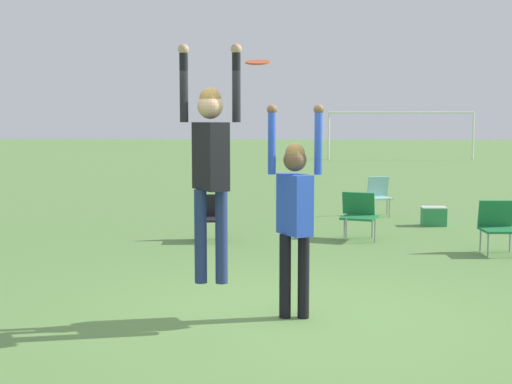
{
  "coord_description": "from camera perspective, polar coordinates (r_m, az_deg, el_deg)",
  "views": [
    {
      "loc": [
        0.17,
        -7.09,
        2.06
      ],
      "look_at": [
        -0.3,
        0.17,
        1.3
      ],
      "focal_mm": 50.0,
      "sensor_mm": 36.0,
      "label": 1
    }
  ],
  "objects": [
    {
      "name": "frisbee",
      "position": [
        7.01,
        0.14,
        10.34
      ],
      "size": [
        0.24,
        0.24,
        0.07
      ],
      "color": "#E04C23"
    },
    {
      "name": "camping_chair_2",
      "position": [
        12.22,
        8.25,
        -1.63
      ],
      "size": [
        0.7,
        0.75,
        0.79
      ],
      "rotation": [
        0.0,
        0.0,
        2.83
      ],
      "color": "gray",
      "rests_on": "ground_plane"
    },
    {
      "name": "camping_chair_1",
      "position": [
        11.44,
        18.79,
        -2.41
      ],
      "size": [
        0.55,
        0.59,
        0.8
      ],
      "rotation": [
        0.0,
        0.0,
        3.19
      ],
      "color": "gray",
      "rests_on": "ground_plane"
    },
    {
      "name": "camping_chair_0",
      "position": [
        15.22,
        9.77,
        -0.1
      ],
      "size": [
        0.61,
        0.66,
        0.82
      ],
      "rotation": [
        0.0,
        0.0,
        3.51
      ],
      "color": "gray",
      "rests_on": "ground_plane"
    },
    {
      "name": "soccer_goal",
      "position": [
        35.65,
        11.5,
        5.51
      ],
      "size": [
        7.1,
        0.1,
        2.35
      ],
      "color": "white",
      "rests_on": "ground_plane"
    },
    {
      "name": "person_defending",
      "position": [
        7.26,
        3.11,
        -1.08
      ],
      "size": [
        0.57,
        0.46,
        2.19
      ],
      "rotation": [
        0.0,
        0.0,
        -1.03
      ],
      "color": "black",
      "rests_on": "ground_plane"
    },
    {
      "name": "person_jumping",
      "position": [
        6.79,
        -3.66,
        2.86
      ],
      "size": [
        0.6,
        0.49,
        2.28
      ],
      "rotation": [
        0.0,
        0.0,
        2.11
      ],
      "color": "navy",
      "rests_on": "ground_plane"
    },
    {
      "name": "camping_chair_4",
      "position": [
        11.99,
        -3.6,
        -1.77
      ],
      "size": [
        0.56,
        0.59,
        0.77
      ],
      "rotation": [
        0.0,
        0.0,
        3.25
      ],
      "color": "gray",
      "rests_on": "ground_plane"
    },
    {
      "name": "cooler_box",
      "position": [
        14.05,
        14.03,
        -1.89
      ],
      "size": [
        0.47,
        0.29,
        0.37
      ],
      "color": "#2D8C4C",
      "rests_on": "ground_plane"
    },
    {
      "name": "ground_plane",
      "position": [
        7.39,
        2.24,
        -10.23
      ],
      "size": [
        120.0,
        120.0,
        0.0
      ],
      "primitive_type": "plane",
      "color": "#608C47"
    }
  ]
}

